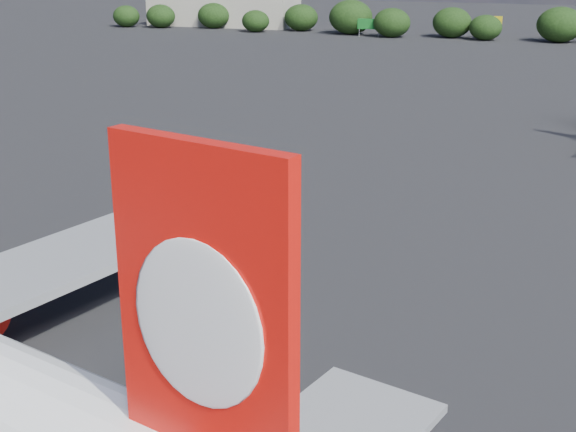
% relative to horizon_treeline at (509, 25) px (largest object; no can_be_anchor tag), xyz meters
% --- Properties ---
extents(ground, '(500.00, 500.00, 0.00)m').
position_rel_horizon_treeline_xyz_m(ground, '(-16.31, -119.13, -3.79)').
color(ground, black).
rests_on(ground, ground).
extents(terminal_building, '(42.00, 16.00, 8.00)m').
position_rel_horizon_treeline_xyz_m(terminal_building, '(-81.31, 12.87, 0.21)').
color(terminal_building, '#9F9989').
rests_on(terminal_building, ground).
extents(highway_sign, '(6.00, 0.30, 4.50)m').
position_rel_horizon_treeline_xyz_m(highway_sign, '(-34.31, -3.13, -0.67)').
color(highway_sign, '#146620').
rests_on(highway_sign, ground).
extents(billboard_yellow, '(5.00, 0.30, 5.50)m').
position_rel_horizon_treeline_xyz_m(billboard_yellow, '(-4.31, 2.87, 0.08)').
color(billboard_yellow, gold).
rests_on(billboard_yellow, ground).
extents(horizon_treeline, '(201.76, 15.45, 8.84)m').
position_rel_horizon_treeline_xyz_m(horizon_treeline, '(0.00, 0.00, 0.00)').
color(horizon_treeline, black).
rests_on(horizon_treeline, ground).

